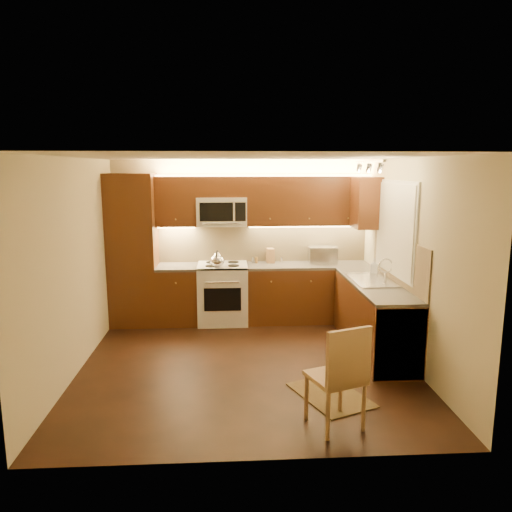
{
  "coord_description": "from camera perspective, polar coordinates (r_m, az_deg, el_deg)",
  "views": [
    {
      "loc": [
        -0.22,
        -5.6,
        2.38
      ],
      "look_at": [
        0.15,
        0.55,
        1.25
      ],
      "focal_mm": 33.85,
      "sensor_mm": 36.0,
      "label": 1
    }
  ],
  "objects": [
    {
      "name": "ceiling",
      "position": [
        5.61,
        -1.22,
        11.61
      ],
      "size": [
        4.0,
        4.0,
        0.01
      ],
      "primitive_type": "cube",
      "color": "beige",
      "rests_on": "ground"
    },
    {
      "name": "window_frame",
      "position": [
        6.59,
        16.18,
        3.17
      ],
      "size": [
        0.03,
        1.44,
        1.24
      ],
      "primitive_type": "cube",
      "color": "silver",
      "rests_on": "wall_right"
    },
    {
      "name": "microwave",
      "position": [
        7.44,
        -4.06,
        5.28
      ],
      "size": [
        0.76,
        0.38,
        0.44
      ],
      "primitive_type": null,
      "color": "silver",
      "rests_on": "wall_back"
    },
    {
      "name": "knife_block",
      "position": [
        7.62,
        1.71,
        0.06
      ],
      "size": [
        0.13,
        0.18,
        0.23
      ],
      "primitive_type": "cube",
      "rotation": [
        0.0,
        0.0,
        0.18
      ],
      "color": "#956A43",
      "rests_on": "counter_back_right"
    },
    {
      "name": "backsplash_back",
      "position": [
        7.71,
        0.84,
        1.58
      ],
      "size": [
        3.3,
        0.02,
        0.6
      ],
      "primitive_type": "cube",
      "color": "tan",
      "rests_on": "wall_back"
    },
    {
      "name": "toaster_oven",
      "position": [
        7.67,
        7.87,
        0.16
      ],
      "size": [
        0.45,
        0.35,
        0.26
      ],
      "primitive_type": "cube",
      "rotation": [
        0.0,
        0.0,
        -0.05
      ],
      "color": "silver",
      "rests_on": "counter_back_right"
    },
    {
      "name": "rug",
      "position": [
        5.38,
        8.79,
        -15.92
      ],
      "size": [
        0.88,
        1.04,
        0.01
      ],
      "primitive_type": "cube",
      "rotation": [
        0.0,
        0.0,
        0.4
      ],
      "color": "black",
      "rests_on": "floor"
    },
    {
      "name": "backsplash_right",
      "position": [
        6.51,
        16.48,
        -0.49
      ],
      "size": [
        0.02,
        2.0,
        0.6
      ],
      "primitive_type": "cube",
      "color": "tan",
      "rests_on": "wall_right"
    },
    {
      "name": "counter_back_right",
      "position": [
        7.56,
        6.22,
        -1.11
      ],
      "size": [
        1.92,
        0.6,
        0.04
      ],
      "primitive_type": "cube",
      "color": "#33322F",
      "rests_on": "base_cab_back_right"
    },
    {
      "name": "sink",
      "position": [
        6.6,
        13.57,
        -2.2
      ],
      "size": [
        0.52,
        0.86,
        0.15
      ],
      "primitive_type": null,
      "color": "silver",
      "rests_on": "counter_right"
    },
    {
      "name": "upper_cab_back_left",
      "position": [
        7.49,
        -9.4,
        6.38
      ],
      "size": [
        0.62,
        0.35,
        0.75
      ],
      "primitive_type": "cube",
      "color": "#4C2910",
      "rests_on": "wall_back"
    },
    {
      "name": "wall_back",
      "position": [
        7.69,
        -1.77,
        1.94
      ],
      "size": [
        4.0,
        0.01,
        2.5
      ],
      "primitive_type": "cube",
      "color": "#C0B48D",
      "rests_on": "ground"
    },
    {
      "name": "dishwasher",
      "position": [
        5.97,
        15.73,
        -9.09
      ],
      "size": [
        0.58,
        0.6,
        0.84
      ],
      "primitive_type": "cube",
      "color": "silver",
      "rests_on": "floor"
    },
    {
      "name": "upper_cab_bridge",
      "position": [
        7.44,
        -4.1,
        8.17
      ],
      "size": [
        0.76,
        0.35,
        0.31
      ],
      "primitive_type": "cube",
      "color": "#4C2910",
      "rests_on": "wall_back"
    },
    {
      "name": "spice_jar_b",
      "position": [
        7.71,
        1.95,
        -0.28
      ],
      "size": [
        0.05,
        0.05,
        0.11
      ],
      "primitive_type": "cylinder",
      "rotation": [
        0.0,
        0.0,
        0.06
      ],
      "color": "olive",
      "rests_on": "counter_back_right"
    },
    {
      "name": "spice_jar_c",
      "position": [
        7.66,
        3.0,
        -0.43
      ],
      "size": [
        0.05,
        0.05,
        0.09
      ],
      "primitive_type": "cylinder",
      "rotation": [
        0.0,
        0.0,
        0.32
      ],
      "color": "silver",
      "rests_on": "counter_back_right"
    },
    {
      "name": "counter_back_left",
      "position": [
        7.5,
        -9.27,
        -1.29
      ],
      "size": [
        0.62,
        0.6,
        0.04
      ],
      "primitive_type": "cube",
      "color": "#33322F",
      "rests_on": "base_cab_back_left"
    },
    {
      "name": "wall_left",
      "position": [
        5.99,
        -20.67,
        -1.17
      ],
      "size": [
        0.01,
        4.0,
        2.5
      ],
      "primitive_type": "cube",
      "color": "#C0B48D",
      "rests_on": "ground"
    },
    {
      "name": "wall_right",
      "position": [
        6.13,
        17.85,
        -0.74
      ],
      "size": [
        0.01,
        4.0,
        2.5
      ],
      "primitive_type": "cube",
      "color": "#C0B48D",
      "rests_on": "ground"
    },
    {
      "name": "dining_chair",
      "position": [
        4.63,
        9.36,
        -13.68
      ],
      "size": [
        0.57,
        0.57,
        1.01
      ],
      "primitive_type": null,
      "rotation": [
        0.0,
        0.0,
        0.35
      ],
      "color": "#956A43",
      "rests_on": "floor"
    },
    {
      "name": "spice_jar_d",
      "position": [
        7.59,
        0.06,
        -0.48
      ],
      "size": [
        0.05,
        0.05,
        0.1
      ],
      "primitive_type": "cylinder",
      "rotation": [
        0.0,
        0.0,
        0.05
      ],
      "color": "#A67432",
      "rests_on": "counter_back_right"
    },
    {
      "name": "pantry",
      "position": [
        7.54,
        -14.32,
        0.68
      ],
      "size": [
        0.7,
        0.6,
        2.3
      ],
      "primitive_type": "cube",
      "color": "#4C2910",
      "rests_on": "floor"
    },
    {
      "name": "spice_jar_a",
      "position": [
        7.58,
        -0.34,
        -0.52
      ],
      "size": [
        0.04,
        0.04,
        0.09
      ],
      "primitive_type": "cylinder",
      "rotation": [
        0.0,
        0.0,
        -0.03
      ],
      "color": "silver",
      "rests_on": "counter_back_right"
    },
    {
      "name": "upper_cab_right_corner",
      "position": [
        7.32,
        12.88,
        6.17
      ],
      "size": [
        0.35,
        0.5,
        0.75
      ],
      "primitive_type": "cube",
      "color": "#4C2910",
      "rests_on": "wall_right"
    },
    {
      "name": "faucet",
      "position": [
        6.64,
        15.08,
        -1.54
      ],
      "size": [
        0.2,
        0.04,
        0.3
      ],
      "primitive_type": null,
      "color": "silver",
      "rests_on": "counter_right"
    },
    {
      "name": "base_cab_back_left",
      "position": [
        7.6,
        -9.17,
        -4.62
      ],
      "size": [
        0.62,
        0.6,
        0.86
      ],
      "primitive_type": "cube",
      "color": "#4C2910",
      "rests_on": "floor"
    },
    {
      "name": "track_light_bar",
      "position": [
        6.26,
        13.22,
        10.85
      ],
      "size": [
        0.04,
        1.2,
        0.03
      ],
      "primitive_type": "cube",
      "color": "silver",
      "rests_on": "ceiling"
    },
    {
      "name": "base_cab_right",
      "position": [
        6.6,
        13.75,
        -7.11
      ],
      "size": [
        0.6,
        2.0,
        0.86
      ],
      "primitive_type": "cube",
      "color": "#4C2910",
      "rests_on": "floor"
    },
    {
      "name": "upper_cab_back_right",
      "position": [
        7.55,
        6.21,
        6.49
      ],
      "size": [
        1.92,
        0.35,
        0.75
      ],
      "primitive_type": "cube",
      "color": "#4C2910",
      "rests_on": "wall_back"
    },
    {
      "name": "counter_right",
      "position": [
        6.48,
        13.92,
        -3.31
      ],
      "size": [
        0.6,
        2.0,
        0.04
      ],
      "primitive_type": "cube",
      "color": "#33322F",
      "rests_on": "base_cab_right"
    },
    {
      "name": "base_cab_back_right",
      "position": [
        7.67,
        6.15,
        -4.41
      ],
      "size": [
        1.92,
        0.6,
        0.86
      ],
      "primitive_type": "cube",
      "color": "#4C2910",
      "rests_on": "floor"
    },
    {
      "name": "wall_front",
      "position": [
        3.78,
        0.06,
        -7.0
      ],
      "size": [
        4.0,
        0.01,
        2.5
      ],
      "primitive_type": "cube",
      "color": "#C0B48D",
      "rests_on": "ground"
    },
    {
      "name": "kettle",
      "position": [
        7.21,
        -4.6,
        -0.31
      ],
      "size": [
        0.25,
        0.25,
        0.25
      ],
      "primitive_type": null,
      "rotation": [
        0.0,
        0.0,
        -0.17
      ],
      "color": "silver",
      "rests_on": "stove"
    },
    {
      "name": "floor",
      "position": [
        6.09,
        -1.12,
        -12.61
      ],
      "size": [
        4.0,
        4.0,
        0.01
      ],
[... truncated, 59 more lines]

